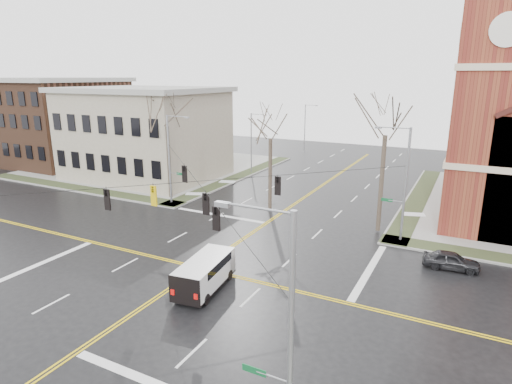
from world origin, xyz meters
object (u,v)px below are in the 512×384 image
at_px(tree_ne, 386,129).
at_px(parked_car_a, 451,260).
at_px(tree_nw_far, 167,122).
at_px(signal_pole_nw, 170,157).
at_px(signal_pole_se, 285,337).
at_px(tree_nw_near, 271,134).
at_px(signal_pole_ne, 403,181).
at_px(cargo_van, 206,271).
at_px(streetlight_north_a, 252,141).
at_px(streetlight_north_b, 306,126).

bearing_deg(tree_ne, parked_car_a, -39.94).
distance_m(tree_nw_far, tree_ne, 22.28).
xyz_separation_m(signal_pole_nw, tree_ne, (20.74, 1.35, 3.84)).
height_order(signal_pole_nw, tree_nw_far, tree_nw_far).
xyz_separation_m(signal_pole_se, tree_ne, (-1.90, 24.35, 3.84)).
xyz_separation_m(parked_car_a, tree_nw_near, (-16.82, 6.33, 6.94)).
distance_m(signal_pole_ne, signal_pole_se, 23.00).
distance_m(signal_pole_nw, parked_car_a, 27.34).
height_order(cargo_van, tree_ne, tree_ne).
height_order(signal_pole_ne, signal_pole_se, same).
xyz_separation_m(cargo_van, tree_nw_far, (-14.82, 15.30, 7.11)).
relative_size(signal_pole_se, tree_ne, 0.74).
relative_size(streetlight_north_a, tree_nw_near, 0.77).
bearing_deg(tree_ne, cargo_van, -116.39).
relative_size(streetlight_north_b, tree_nw_far, 0.70).
distance_m(cargo_van, tree_ne, 18.41).
relative_size(streetlight_north_b, parked_car_a, 2.18).
bearing_deg(signal_pole_se, cargo_van, 135.02).
relative_size(signal_pole_ne, signal_pole_nw, 1.00).
distance_m(streetlight_north_b, parked_car_a, 48.06).
bearing_deg(signal_pole_se, signal_pole_nw, 134.55).
bearing_deg(signal_pole_se, tree_nw_far, 134.45).
bearing_deg(streetlight_north_a, cargo_van, -67.28).
distance_m(signal_pole_ne, streetlight_north_a, 27.48).
relative_size(signal_pole_nw, signal_pole_se, 1.00).
bearing_deg(tree_ne, tree_nw_near, 173.14).
distance_m(signal_pole_nw, tree_nw_near, 10.60).
distance_m(signal_pole_ne, parked_car_a, 7.01).
relative_size(cargo_van, tree_nw_far, 0.47).
relative_size(signal_pole_nw, streetlight_north_a, 1.12).
distance_m(signal_pole_ne, tree_nw_far, 24.45).
height_order(tree_nw_far, tree_ne, tree_ne).
distance_m(signal_pole_se, streetlight_north_a, 45.20).
bearing_deg(signal_pole_nw, cargo_van, -45.77).
height_order(streetlight_north_b, tree_nw_far, tree_nw_far).
height_order(signal_pole_se, tree_ne, tree_ne).
height_order(signal_pole_nw, streetlight_north_a, signal_pole_nw).
relative_size(tree_nw_near, tree_ne, 0.86).
relative_size(streetlight_north_a, tree_nw_far, 0.70).
height_order(tree_nw_near, tree_ne, tree_ne).
relative_size(signal_pole_nw, parked_car_a, 2.45).
bearing_deg(signal_pole_ne, parked_car_a, -41.91).
distance_m(signal_pole_nw, tree_nw_far, 4.00).
bearing_deg(signal_pole_ne, cargo_van, -124.39).
xyz_separation_m(streetlight_north_a, tree_nw_near, (9.26, -13.85, 3.09)).
relative_size(cargo_van, tree_ne, 0.44).
distance_m(streetlight_north_a, tree_nw_near, 16.95).
height_order(streetlight_north_a, cargo_van, streetlight_north_a).
bearing_deg(signal_pole_nw, tree_nw_near, 14.93).
xyz_separation_m(cargo_van, tree_ne, (7.44, 15.01, 7.63)).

